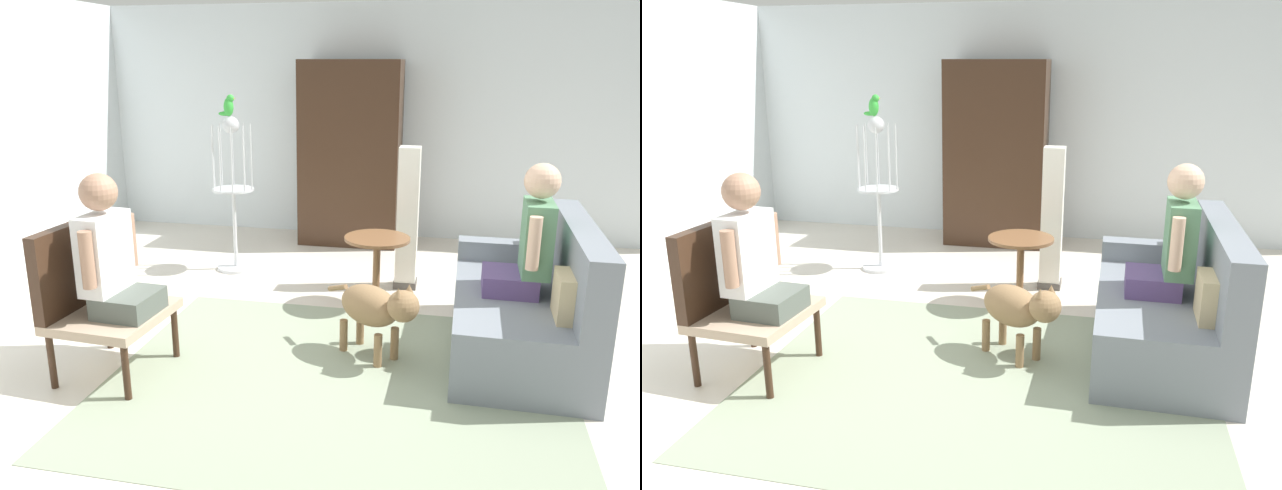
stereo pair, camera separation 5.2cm
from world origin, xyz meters
The scene contains 13 objects.
ground_plane centered at (0.00, 0.00, 0.00)m, with size 8.10×8.10×0.00m, color beige.
back_wall centered at (0.00, 3.43, 1.28)m, with size 7.00×0.12×2.56m, color silver.
area_rug centered at (0.16, -0.18, 0.00)m, with size 2.89×2.40×0.01m, color gray.
couch centered at (1.36, 0.51, 0.32)m, with size 0.90×1.63×0.93m.
armchair centered at (-1.40, -0.34, 0.54)m, with size 0.67×0.73×0.97m.
person_on_couch centered at (1.32, 0.49, 0.81)m, with size 0.45×0.54×0.88m.
person_on_armchair centered at (-1.24, -0.35, 0.80)m, with size 0.44×0.53×0.88m.
round_end_table centered at (0.24, 1.14, 0.38)m, with size 0.53×0.53×0.59m.
dog centered at (0.35, 0.20, 0.37)m, with size 0.68×0.53×0.58m.
bird_cage_stand centered at (-1.21, 1.82, 0.72)m, with size 0.39×0.39×1.46m.
parrot centered at (-1.23, 1.82, 1.56)m, with size 0.17×0.10×0.19m.
column_lamp centered at (0.44, 1.67, 0.62)m, with size 0.20×0.20×1.25m.
armoire_cabinet centered at (-0.30, 3.02, 0.98)m, with size 1.06×0.56×1.97m, color #382316.
Camera 1 is at (0.81, -3.70, 1.95)m, focal length 35.28 mm.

